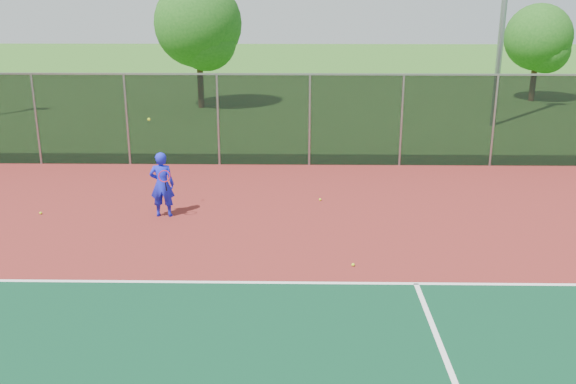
% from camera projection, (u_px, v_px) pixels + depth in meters
% --- Properties ---
extents(ground, '(120.00, 120.00, 0.00)m').
position_uv_depth(ground, '(321.00, 369.00, 9.98)').
color(ground, '#295D1A').
rests_on(ground, ground).
extents(court_apron, '(30.00, 20.00, 0.02)m').
position_uv_depth(court_apron, '(317.00, 308.00, 11.88)').
color(court_apron, maroon).
rests_on(court_apron, ground).
extents(fence_back, '(30.00, 0.06, 3.03)m').
position_uv_depth(fence_back, '(310.00, 119.00, 20.93)').
color(fence_back, black).
rests_on(fence_back, court_apron).
extents(tennis_player, '(0.62, 0.62, 2.55)m').
position_uv_depth(tennis_player, '(162.00, 184.00, 16.36)').
color(tennis_player, '#171FDB').
rests_on(tennis_player, court_apron).
extents(practice_ball_0, '(0.07, 0.07, 0.07)m').
position_uv_depth(practice_ball_0, '(41.00, 213.00, 16.73)').
color(practice_ball_0, '#C1E41A').
rests_on(practice_ball_0, court_apron).
extents(practice_ball_1, '(0.07, 0.07, 0.07)m').
position_uv_depth(practice_ball_1, '(320.00, 199.00, 17.79)').
color(practice_ball_1, '#C1E41A').
rests_on(practice_ball_1, court_apron).
extents(practice_ball_4, '(0.07, 0.07, 0.07)m').
position_uv_depth(practice_ball_4, '(353.00, 265.00, 13.61)').
color(practice_ball_4, '#C1E41A').
rests_on(practice_ball_4, court_apron).
extents(tree_back_left, '(4.17, 4.17, 6.12)m').
position_uv_depth(tree_back_left, '(200.00, 28.00, 30.44)').
color(tree_back_left, '#372514').
rests_on(tree_back_left, ground).
extents(tree_back_mid, '(3.36, 3.36, 4.93)m').
position_uv_depth(tree_back_mid, '(540.00, 41.00, 32.50)').
color(tree_back_mid, '#372514').
rests_on(tree_back_mid, ground).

